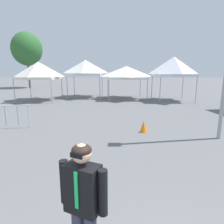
# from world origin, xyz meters

# --- Properties ---
(canopy_tent_center) EXTENTS (3.13, 3.13, 3.28)m
(canopy_tent_center) POSITION_xyz_m (-6.75, 15.87, 2.57)
(canopy_tent_center) COLOR #9E9EA3
(canopy_tent_center) RESTS_ON ground
(canopy_tent_behind_left) EXTENTS (3.10, 3.10, 3.53)m
(canopy_tent_behind_left) POSITION_xyz_m (-3.12, 18.19, 2.82)
(canopy_tent_behind_left) COLOR #9E9EA3
(canopy_tent_behind_left) RESTS_ON ground
(canopy_tent_behind_center) EXTENTS (3.63, 3.63, 2.95)m
(canopy_tent_behind_center) POSITION_xyz_m (0.72, 17.18, 2.38)
(canopy_tent_behind_center) COLOR #9E9EA3
(canopy_tent_behind_center) RESTS_ON ground
(canopy_tent_far_left) EXTENTS (3.17, 3.17, 3.69)m
(canopy_tent_far_left) POSITION_xyz_m (4.64, 16.06, 2.89)
(canopy_tent_far_left) COLOR #9E9EA3
(canopy_tent_far_left) RESTS_ON ground
(person_foreground) EXTENTS (0.61, 0.39, 1.78)m
(person_foreground) POSITION_xyz_m (-0.48, 1.08, 1.03)
(person_foreground) COLOR #33384C
(person_foreground) RESTS_ON ground
(tree_behind_tents_center) EXTENTS (4.29, 4.29, 7.94)m
(tree_behind_tents_center) POSITION_xyz_m (-13.12, 28.25, 5.57)
(tree_behind_tents_center) COLOR brown
(tree_behind_tents_center) RESTS_ON ground
(crowd_barrier_mid_lot) EXTENTS (2.08, 0.42, 1.08)m
(crowd_barrier_mid_lot) POSITION_xyz_m (-5.09, 7.45, 0.75)
(crowd_barrier_mid_lot) COLOR #B7BABF
(crowd_barrier_mid_lot) RESTS_ON ground
(traffic_cone_lot_center) EXTENTS (0.32, 0.32, 0.49)m
(traffic_cone_lot_center) POSITION_xyz_m (1.05, 7.08, 0.25)
(traffic_cone_lot_center) COLOR orange
(traffic_cone_lot_center) RESTS_ON ground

